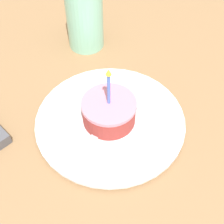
# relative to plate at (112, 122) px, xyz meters

# --- Properties ---
(ground_plane) EXTENTS (2.40, 2.40, 0.04)m
(ground_plane) POSITION_rel_plate_xyz_m (-0.00, 0.01, -0.03)
(ground_plane) COLOR olive
(ground_plane) RESTS_ON ground
(plate) EXTENTS (0.27, 0.27, 0.01)m
(plate) POSITION_rel_plate_xyz_m (0.00, 0.00, 0.00)
(plate) COLOR silver
(plate) RESTS_ON ground_plane
(cake_slice) EXTENTS (0.09, 0.09, 0.12)m
(cake_slice) POSITION_rel_plate_xyz_m (-0.00, -0.00, 0.03)
(cake_slice) COLOR #99332D
(cake_slice) RESTS_ON plate
(fork) EXTENTS (0.03, 0.17, 0.00)m
(fork) POSITION_rel_plate_xyz_m (0.01, -0.05, 0.01)
(fork) COLOR #B2B2B7
(fork) RESTS_ON plate
(bottle) EXTENTS (0.08, 0.08, 0.20)m
(bottle) POSITION_rel_plate_xyz_m (-0.21, 0.12, 0.07)
(bottle) COLOR #8CD1B2
(bottle) RESTS_ON ground_plane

